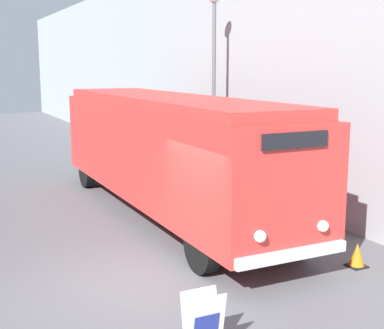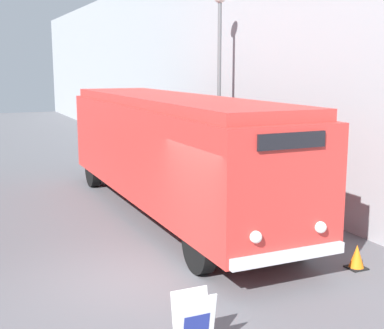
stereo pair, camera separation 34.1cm
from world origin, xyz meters
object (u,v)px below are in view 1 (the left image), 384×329
vintage_bus (166,147)px  streetlamp (214,64)px  traffic_cone (357,255)px  sign_board (203,325)px

vintage_bus → streetlamp: (2.47, 1.93, 2.22)m
vintage_bus → traffic_cone: (1.87, -5.28, -1.60)m
vintage_bus → traffic_cone: bearing=-70.5°
streetlamp → traffic_cone: 8.18m
vintage_bus → traffic_cone: 5.83m
vintage_bus → sign_board: bearing=-109.4°
sign_board → streetlamp: (4.90, 8.82, 3.62)m
traffic_cone → sign_board: bearing=-159.5°
vintage_bus → streetlamp: bearing=38.0°
vintage_bus → streetlamp: size_ratio=1.82×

